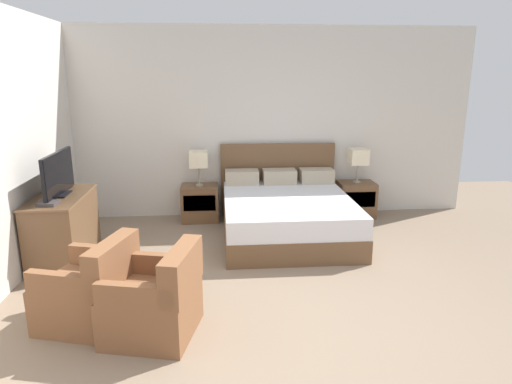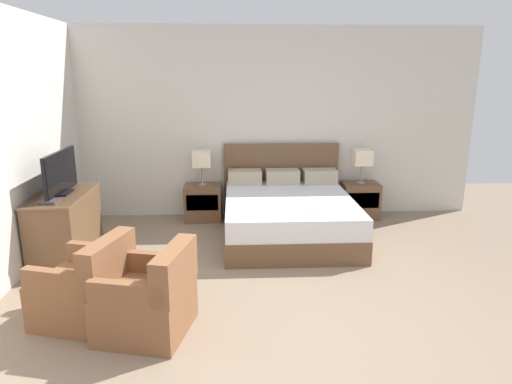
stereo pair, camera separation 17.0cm
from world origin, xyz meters
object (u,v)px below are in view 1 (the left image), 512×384
object	(u,v)px
book_red_cover	(48,203)
armchair_companion	(156,302)
tv	(58,175)
nightstand_left	(200,203)
bed	(286,213)
dresser	(63,227)
nightstand_right	(356,199)
table_lamp_right	(358,157)
table_lamp_left	(199,159)
armchair_by_window	(91,292)

from	to	relation	value
book_red_cover	armchair_companion	bearing A→B (deg)	-46.03
tv	nightstand_left	bearing A→B (deg)	41.13
bed	tv	size ratio (longest dim) A/B	2.20
bed	armchair_companion	size ratio (longest dim) A/B	2.43
tv	armchair_companion	xyz separation A→B (m)	(1.25, -1.69, -0.71)
dresser	book_red_cover	size ratio (longest dim) A/B	5.91
nightstand_left	nightstand_right	world-z (taller)	same
dresser	armchair_companion	size ratio (longest dim) A/B	1.36
nightstand_right	table_lamp_right	bearing A→B (deg)	90.00
nightstand_left	table_lamp_left	size ratio (longest dim) A/B	1.06
nightstand_right	table_lamp_left	bearing A→B (deg)	179.96
dresser	tv	size ratio (longest dim) A/B	1.23
table_lamp_left	armchair_by_window	size ratio (longest dim) A/B	0.58
nightstand_right	dresser	xyz separation A→B (m)	(-3.82, -1.33, 0.13)
table_lamp_left	dresser	size ratio (longest dim) A/B	0.44
table_lamp_left	table_lamp_right	bearing A→B (deg)	0.00
nightstand_left	dresser	size ratio (longest dim) A/B	0.47
nightstand_left	armchair_companion	distance (m)	3.01
table_lamp_left	armchair_companion	world-z (taller)	table_lamp_left
table_lamp_right	tv	bearing A→B (deg)	-161.07
table_lamp_right	armchair_by_window	world-z (taller)	table_lamp_right
bed	armchair_companion	bearing A→B (deg)	-121.71
dresser	armchair_by_window	distance (m)	1.59
nightstand_left	nightstand_right	bearing A→B (deg)	0.00
table_lamp_right	table_lamp_left	bearing A→B (deg)	180.00
book_red_cover	bed	bearing A→B (deg)	20.25
tv	table_lamp_left	bearing A→B (deg)	41.16
nightstand_right	book_red_cover	world-z (taller)	book_red_cover
bed	table_lamp_right	xyz separation A→B (m)	(1.16, 0.72, 0.61)
dresser	table_lamp_right	bearing A→B (deg)	19.23
table_lamp_left	dresser	world-z (taller)	table_lamp_left
table_lamp_right	dresser	distance (m)	4.08
bed	armchair_companion	world-z (taller)	bed
armchair_companion	armchair_by_window	bearing A→B (deg)	158.22
nightstand_right	book_red_cover	size ratio (longest dim) A/B	2.78
armchair_companion	nightstand_right	bearing A→B (deg)	49.44
nightstand_left	book_red_cover	world-z (taller)	book_red_cover
nightstand_left	book_red_cover	bearing A→B (deg)	-131.31
armchair_companion	tv	bearing A→B (deg)	126.48
nightstand_right	table_lamp_right	world-z (taller)	table_lamp_right
table_lamp_left	nightstand_left	bearing A→B (deg)	-90.00
bed	dresser	xyz separation A→B (m)	(-2.66, -0.61, 0.10)
table_lamp_left	armchair_companion	bearing A→B (deg)	-94.70
book_red_cover	armchair_by_window	world-z (taller)	book_red_cover
table_lamp_left	armchair_companion	xyz separation A→B (m)	(-0.25, -3.00, -0.62)
bed	dresser	bearing A→B (deg)	-167.11
nightstand_left	armchair_companion	xyz separation A→B (m)	(-0.25, -3.00, 0.02)
dresser	armchair_companion	world-z (taller)	dresser
tv	armchair_by_window	size ratio (longest dim) A/B	1.07
dresser	armchair_by_window	world-z (taller)	dresser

